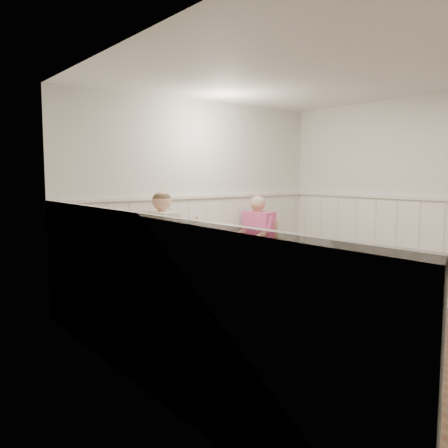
% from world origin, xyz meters
% --- Properties ---
extents(ground_plane, '(4.50, 4.50, 0.00)m').
position_xyz_m(ground_plane, '(0.00, 0.00, 0.00)').
color(ground_plane, '#482A1B').
extents(room_shell, '(4.04, 4.54, 2.60)m').
position_xyz_m(room_shell, '(0.00, 0.00, 1.52)').
color(room_shell, silver).
rests_on(room_shell, ground).
extents(wainscot, '(4.00, 4.49, 1.34)m').
position_xyz_m(wainscot, '(0.00, 0.69, 0.69)').
color(wainscot, silver).
rests_on(wainscot, ground).
extents(dining_table, '(0.95, 0.70, 0.75)m').
position_xyz_m(dining_table, '(-0.00, 1.84, 0.65)').
color(dining_table, brown).
rests_on(dining_table, ground).
extents(chair_right, '(0.48, 0.48, 0.98)m').
position_xyz_m(chair_right, '(0.78, 1.88, 0.53)').
color(chair_right, tan).
rests_on(chair_right, ground).
extents(chair_left, '(0.43, 0.43, 0.81)m').
position_xyz_m(chair_left, '(-0.83, 1.86, 0.44)').
color(chair_left, tan).
rests_on(chair_left, ground).
extents(man_in_pink, '(0.67, 0.47, 1.35)m').
position_xyz_m(man_in_pink, '(0.78, 1.89, 0.57)').
color(man_in_pink, '#3F3F47').
rests_on(man_in_pink, ground).
extents(diner_cream, '(0.71, 0.50, 1.44)m').
position_xyz_m(diner_cream, '(-0.74, 1.89, 0.61)').
color(diner_cream, '#3F3F47').
rests_on(diner_cream, ground).
extents(plate_man, '(0.31, 0.31, 0.08)m').
position_xyz_m(plate_man, '(0.20, 1.82, 0.77)').
color(plate_man, white).
rests_on(plate_man, dining_table).
extents(plate_diner, '(0.30, 0.30, 0.08)m').
position_xyz_m(plate_diner, '(-0.28, 1.80, 0.77)').
color(plate_diner, white).
rests_on(plate_diner, dining_table).
extents(beer_glass_a, '(0.06, 0.06, 0.16)m').
position_xyz_m(beer_glass_a, '(0.04, 2.05, 0.86)').
color(beer_glass_a, silver).
rests_on(beer_glass_a, dining_table).
extents(beer_glass_b, '(0.07, 0.07, 0.18)m').
position_xyz_m(beer_glass_b, '(-0.02, 2.04, 0.87)').
color(beer_glass_b, silver).
rests_on(beer_glass_b, dining_table).
extents(beer_bottle, '(0.06, 0.06, 0.20)m').
position_xyz_m(beer_bottle, '(-0.33, 2.08, 0.84)').
color(beer_bottle, '#33210E').
rests_on(beer_bottle, dining_table).
extents(rolled_napkin, '(0.20, 0.04, 0.04)m').
position_xyz_m(rolled_napkin, '(0.23, 1.58, 0.77)').
color(rolled_napkin, white).
rests_on(rolled_napkin, dining_table).
extents(grass_vase, '(0.04, 0.04, 0.34)m').
position_xyz_m(grass_vase, '(-0.12, 2.11, 0.90)').
color(grass_vase, silver).
rests_on(grass_vase, dining_table).
extents(gingham_mat, '(0.30, 0.25, 0.01)m').
position_xyz_m(gingham_mat, '(-0.25, 2.00, 0.75)').
color(gingham_mat, '#607CA8').
rests_on(gingham_mat, dining_table).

